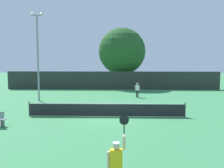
{
  "coord_description": "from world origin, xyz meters",
  "views": [
    {
      "loc": [
        0.94,
        -18.3,
        4.13
      ],
      "look_at": [
        0.25,
        5.04,
        1.87
      ],
      "focal_mm": 41.33,
      "sensor_mm": 36.0,
      "label": 1
    }
  ],
  "objects": [
    {
      "name": "parked_car_mid",
      "position": [
        10.14,
        22.92,
        0.78
      ],
      "size": [
        2.36,
        4.39,
        1.69
      ],
      "rotation": [
        0.0,
        0.0,
        -0.11
      ],
      "color": "red",
      "rests_on": "ground"
    },
    {
      "name": "tennis_ball",
      "position": [
        -0.65,
        -0.11,
        0.03
      ],
      "size": [
        0.07,
        0.07,
        0.07
      ],
      "primitive_type": "sphere",
      "color": "#CCE033",
      "rests_on": "ground"
    },
    {
      "name": "player_serving",
      "position": [
        0.85,
        -10.64,
        1.05
      ],
      "size": [
        0.67,
        0.39,
        2.43
      ],
      "color": "yellow",
      "rests_on": "ground"
    },
    {
      "name": "ground_plane",
      "position": [
        0.0,
        0.0,
        0.0
      ],
      "size": [
        120.0,
        120.0,
        0.0
      ],
      "primitive_type": "plane",
      "color": "#387F4C"
    },
    {
      "name": "large_tree",
      "position": [
        1.3,
        20.14,
        5.29
      ],
      "size": [
        6.94,
        6.94,
        8.77
      ],
      "color": "brown",
      "rests_on": "ground"
    },
    {
      "name": "tennis_net",
      "position": [
        0.0,
        0.0,
        0.51
      ],
      "size": [
        11.35,
        0.08,
        1.07
      ],
      "color": "#232328",
      "rests_on": "ground"
    },
    {
      "name": "parked_car_near",
      "position": [
        1.75,
        23.75,
        0.78
      ],
      "size": [
        1.94,
        4.22,
        1.69
      ],
      "rotation": [
        0.0,
        0.0,
        0.01
      ],
      "color": "black",
      "rests_on": "ground"
    },
    {
      "name": "light_pole",
      "position": [
        -7.08,
        6.88,
        4.88
      ],
      "size": [
        1.18,
        0.28,
        8.61
      ],
      "color": "gray",
      "rests_on": "ground"
    },
    {
      "name": "player_receiving",
      "position": [
        2.87,
        9.42,
        0.94
      ],
      "size": [
        0.57,
        0.23,
        1.55
      ],
      "rotation": [
        0.0,
        0.0,
        3.14
      ],
      "color": "white",
      "rests_on": "ground"
    },
    {
      "name": "perimeter_fence",
      "position": [
        0.0,
        16.87,
        1.23
      ],
      "size": [
        29.12,
        0.12,
        2.45
      ],
      "primitive_type": "cube",
      "color": "#2D332D",
      "rests_on": "ground"
    }
  ]
}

